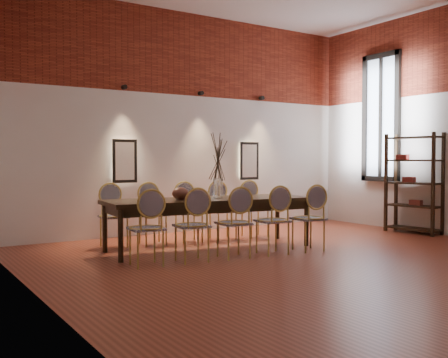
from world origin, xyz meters
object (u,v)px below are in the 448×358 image
shelving_rack (414,183)px  chair_far_a (114,216)px  chair_near_a (146,228)px  chair_near_c (234,223)px  bowl (180,193)px  chair_far_d (223,211)px  vase (218,188)px  chair_far_c (189,213)px  dining_table (209,224)px  chair_near_e (308,218)px  chair_near_b (192,225)px  chair_far_b (153,214)px  chair_far_e (255,209)px  chair_near_d (272,221)px  book (189,197)px

shelving_rack → chair_far_a: bearing=159.1°
chair_near_a → chair_near_c: 1.23m
chair_near_c → bowl: size_ratio=3.92×
chair_far_d → vase: 1.00m
chair_far_c → bowl: chair_far_c is taller
dining_table → chair_far_c: size_ratio=3.26×
chair_near_e → dining_table: bearing=147.8°
chair_near_b → vase: 1.16m
chair_far_b → chair_near_e: bearing=140.0°
chair_far_d → chair_far_e: same height
vase → chair_near_d: bearing=-64.8°
dining_table → chair_far_d: 0.99m
chair_far_b → chair_near_d: bearing=128.4°
dining_table → chair_far_a: 1.45m
chair_near_d → chair_far_a: size_ratio=1.00×
chair_near_c → dining_table: bearing=90.0°
bowl → chair_far_b: bearing=93.2°
chair_near_a → chair_far_c: same height
chair_near_c → chair_far_b: size_ratio=1.00×
dining_table → chair_far_a: chair_far_a is taller
bowl → book: size_ratio=0.92×
chair_near_e → chair_near_a: bearing=-180.0°
chair_near_e → chair_far_b: same height
bowl → dining_table: bearing=-0.2°
chair_near_c → chair_far_c: size_ratio=1.00×
chair_near_b → shelving_rack: 4.69m
chair_far_b → shelving_rack: bearing=169.1°
chair_near_d → vase: size_ratio=3.13×
chair_near_d → dining_table: bearing=128.4°
chair_near_b → chair_far_c: 1.66m
chair_near_d → chair_far_b: bearing=128.4°
chair_near_a → chair_near_e: size_ratio=1.00×
dining_table → shelving_rack: bearing=-1.6°
chair_far_a → shelving_rack: bearing=170.4°
chair_near_a → chair_far_d: (2.00, 1.34, 0.00)m
chair_far_a → chair_far_c: 1.23m
chair_near_d → book: size_ratio=3.62×
chair_near_d → chair_near_b: bearing=180.0°
chair_near_b → chair_far_a: size_ratio=1.00×
chair_far_c → chair_near_b: bearing=68.4°
book → shelving_rack: bearing=-10.0°
chair_far_e → book: (-1.54, -0.44, 0.30)m
chair_near_a → chair_far_b: same height
chair_near_a → chair_far_a: 1.55m
chair_near_c → chair_far_a: same height
chair_near_a → chair_near_b: size_ratio=1.00×
chair_near_a → shelving_rack: bearing=7.2°
chair_far_d → bowl: 1.42m
chair_far_b → chair_far_c: 0.61m
chair_near_c → book: 1.02m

